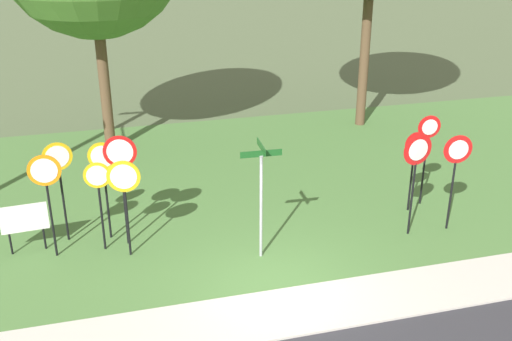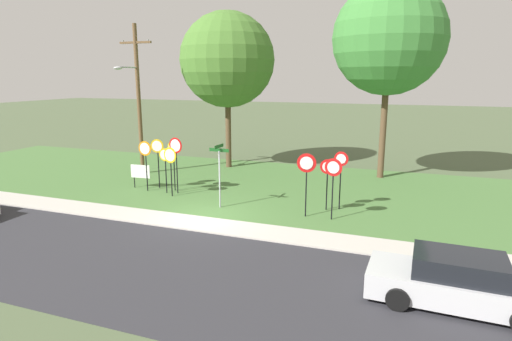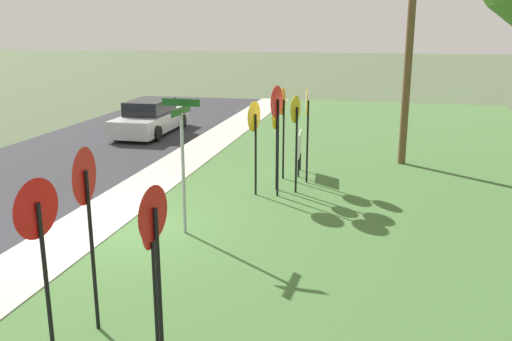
{
  "view_description": "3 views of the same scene",
  "coord_description": "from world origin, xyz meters",
  "px_view_note": "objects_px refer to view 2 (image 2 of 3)",
  "views": [
    {
      "loc": [
        -3.3,
        -10.46,
        7.52
      ],
      "look_at": [
        0.22,
        2.67,
        1.75
      ],
      "focal_mm": 41.86,
      "sensor_mm": 36.0,
      "label": 1
    },
    {
      "loc": [
        7.85,
        -15.21,
        5.85
      ],
      "look_at": [
        1.28,
        2.77,
        1.57
      ],
      "focal_mm": 29.63,
      "sensor_mm": 36.0,
      "label": 2
    },
    {
      "loc": [
        10.56,
        5.43,
        4.36
      ],
      "look_at": [
        -0.35,
        2.95,
        1.41
      ],
      "focal_mm": 38.9,
      "sensor_mm": 36.0,
      "label": 3
    }
  ],
  "objects_px": {
    "yield_sign_near_right": "(333,174)",
    "parked_sedan_distant": "(457,282)",
    "yield_sign_far_left": "(341,167)",
    "oak_tree_right": "(389,39)",
    "stop_sign_near_left": "(170,161)",
    "stop_sign_center_tall": "(165,161)",
    "street_name_post": "(219,170)",
    "oak_tree_left": "(227,60)",
    "yield_sign_far_right": "(327,173)",
    "yield_sign_near_left": "(306,169)",
    "stop_sign_far_right": "(145,155)",
    "stop_sign_far_center": "(158,153)",
    "stop_sign_far_left": "(173,155)",
    "utility_pole": "(137,95)",
    "stop_sign_near_right": "(176,153)",
    "notice_board": "(140,173)"
  },
  "relations": [
    {
      "from": "stop_sign_far_right",
      "to": "yield_sign_near_left",
      "type": "xyz_separation_m",
      "value": [
        8.68,
        -1.21,
        0.15
      ]
    },
    {
      "from": "street_name_post",
      "to": "utility_pole",
      "type": "xyz_separation_m",
      "value": [
        -7.37,
        4.55,
        3.01
      ]
    },
    {
      "from": "street_name_post",
      "to": "oak_tree_left",
      "type": "bearing_deg",
      "value": 113.7
    },
    {
      "from": "stop_sign_far_left",
      "to": "parked_sedan_distant",
      "type": "distance_m",
      "value": 14.73
    },
    {
      "from": "stop_sign_far_left",
      "to": "stop_sign_far_right",
      "type": "height_order",
      "value": "stop_sign_far_right"
    },
    {
      "from": "oak_tree_right",
      "to": "stop_sign_center_tall",
      "type": "bearing_deg",
      "value": -143.93
    },
    {
      "from": "stop_sign_near_right",
      "to": "parked_sedan_distant",
      "type": "relative_size",
      "value": 0.63
    },
    {
      "from": "yield_sign_near_left",
      "to": "oak_tree_left",
      "type": "bearing_deg",
      "value": 124.51
    },
    {
      "from": "yield_sign_far_right",
      "to": "oak_tree_left",
      "type": "height_order",
      "value": "oak_tree_left"
    },
    {
      "from": "stop_sign_near_right",
      "to": "parked_sedan_distant",
      "type": "distance_m",
      "value": 14.19
    },
    {
      "from": "notice_board",
      "to": "oak_tree_left",
      "type": "height_order",
      "value": "oak_tree_left"
    },
    {
      "from": "stop_sign_near_right",
      "to": "yield_sign_far_left",
      "type": "xyz_separation_m",
      "value": [
        8.16,
        0.14,
        -0.17
      ]
    },
    {
      "from": "stop_sign_far_left",
      "to": "utility_pole",
      "type": "xyz_separation_m",
      "value": [
        -3.93,
        2.72,
        2.86
      ]
    },
    {
      "from": "street_name_post",
      "to": "oak_tree_left",
      "type": "distance_m",
      "value": 10.18
    },
    {
      "from": "stop_sign_far_center",
      "to": "oak_tree_right",
      "type": "xyz_separation_m",
      "value": [
        10.88,
        6.59,
        5.93
      ]
    },
    {
      "from": "stop_sign_far_center",
      "to": "notice_board",
      "type": "bearing_deg",
      "value": -169.96
    },
    {
      "from": "stop_sign_far_right",
      "to": "oak_tree_left",
      "type": "bearing_deg",
      "value": 79.48
    },
    {
      "from": "stop_sign_near_left",
      "to": "utility_pole",
      "type": "xyz_separation_m",
      "value": [
        -4.35,
        3.72,
        2.94
      ]
    },
    {
      "from": "stop_sign_far_center",
      "to": "stop_sign_near_right",
      "type": "bearing_deg",
      "value": -30.55
    },
    {
      "from": "yield_sign_far_left",
      "to": "utility_pole",
      "type": "height_order",
      "value": "utility_pole"
    },
    {
      "from": "yield_sign_near_left",
      "to": "parked_sedan_distant",
      "type": "distance_m",
      "value": 7.82
    },
    {
      "from": "stop_sign_near_right",
      "to": "yield_sign_far_right",
      "type": "height_order",
      "value": "stop_sign_near_right"
    },
    {
      "from": "yield_sign_near_right",
      "to": "parked_sedan_distant",
      "type": "xyz_separation_m",
      "value": [
        4.23,
        -5.52,
        -1.33
      ]
    },
    {
      "from": "stop_sign_far_center",
      "to": "yield_sign_near_right",
      "type": "bearing_deg",
      "value": -20.55
    },
    {
      "from": "stop_sign_near_left",
      "to": "yield_sign_far_right",
      "type": "relative_size",
      "value": 1.07
    },
    {
      "from": "stop_sign_near_left",
      "to": "stop_sign_far_center",
      "type": "relative_size",
      "value": 0.94
    },
    {
      "from": "yield_sign_near_left",
      "to": "notice_board",
      "type": "bearing_deg",
      "value": 163.66
    },
    {
      "from": "yield_sign_near_left",
      "to": "yield_sign_far_right",
      "type": "relative_size",
      "value": 1.19
    },
    {
      "from": "stop_sign_center_tall",
      "to": "yield_sign_far_right",
      "type": "height_order",
      "value": "stop_sign_center_tall"
    },
    {
      "from": "stop_sign_near_left",
      "to": "stop_sign_center_tall",
      "type": "distance_m",
      "value": 0.75
    },
    {
      "from": "yield_sign_far_right",
      "to": "oak_tree_left",
      "type": "relative_size",
      "value": 0.23
    },
    {
      "from": "stop_sign_far_right",
      "to": "stop_sign_center_tall",
      "type": "height_order",
      "value": "stop_sign_far_right"
    },
    {
      "from": "stop_sign_near_right",
      "to": "oak_tree_right",
      "type": "xyz_separation_m",
      "value": [
        9.44,
        7.15,
        5.73
      ]
    },
    {
      "from": "stop_sign_near_left",
      "to": "stop_sign_center_tall",
      "type": "relative_size",
      "value": 1.07
    },
    {
      "from": "oak_tree_left",
      "to": "notice_board",
      "type": "bearing_deg",
      "value": -108.66
    },
    {
      "from": "stop_sign_near_left",
      "to": "oak_tree_left",
      "type": "xyz_separation_m",
      "value": [
        -0.16,
        7.4,
        5.01
      ]
    },
    {
      "from": "stop_sign_far_center",
      "to": "yield_sign_near_left",
      "type": "height_order",
      "value": "yield_sign_near_left"
    },
    {
      "from": "stop_sign_near_left",
      "to": "street_name_post",
      "type": "distance_m",
      "value": 3.13
    },
    {
      "from": "stop_sign_far_left",
      "to": "stop_sign_center_tall",
      "type": "height_order",
      "value": "stop_sign_far_left"
    },
    {
      "from": "stop_sign_far_right",
      "to": "oak_tree_left",
      "type": "distance_m",
      "value": 8.66
    },
    {
      "from": "oak_tree_right",
      "to": "parked_sedan_distant",
      "type": "bearing_deg",
      "value": -78.39
    },
    {
      "from": "stop_sign_near_right",
      "to": "stop_sign_far_center",
      "type": "xyz_separation_m",
      "value": [
        -1.44,
        0.57,
        -0.2
      ]
    },
    {
      "from": "yield_sign_far_right",
      "to": "stop_sign_near_left",
      "type": "bearing_deg",
      "value": 177.76
    },
    {
      "from": "stop_sign_center_tall",
      "to": "utility_pole",
      "type": "height_order",
      "value": "utility_pole"
    },
    {
      "from": "stop_sign_near_left",
      "to": "parked_sedan_distant",
      "type": "distance_m",
      "value": 13.88
    },
    {
      "from": "yield_sign_far_left",
      "to": "oak_tree_right",
      "type": "bearing_deg",
      "value": 86.64
    },
    {
      "from": "utility_pole",
      "to": "notice_board",
      "type": "distance_m",
      "value": 5.24
    },
    {
      "from": "oak_tree_right",
      "to": "parked_sedan_distant",
      "type": "distance_m",
      "value": 16.06
    },
    {
      "from": "stop_sign_near_right",
      "to": "stop_sign_near_left",
      "type": "bearing_deg",
      "value": -78.72
    },
    {
      "from": "yield_sign_near_left",
      "to": "yield_sign_far_left",
      "type": "relative_size",
      "value": 1.04
    }
  ]
}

